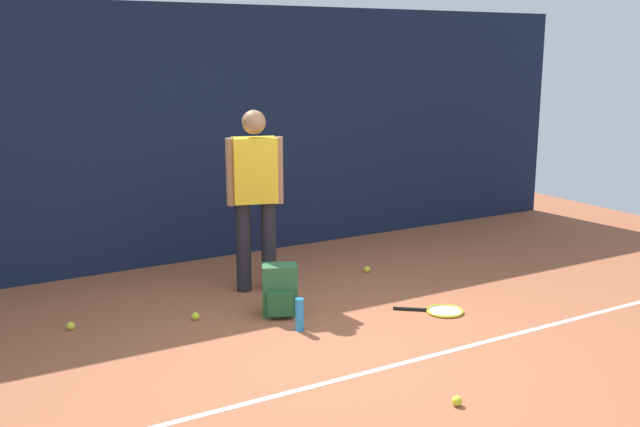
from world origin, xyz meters
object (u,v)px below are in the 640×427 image
(tennis_ball_by_fence, at_px, (71,326))
(tennis_ball_mid_court, at_px, (195,316))
(tennis_ball_near_player, at_px, (457,401))
(tennis_player, at_px, (255,190))
(backpack, at_px, (280,291))
(water_bottle, at_px, (300,315))
(tennis_racket, at_px, (442,311))
(tennis_ball_far_left, at_px, (367,269))

(tennis_ball_by_fence, relative_size, tennis_ball_mid_court, 1.00)
(tennis_ball_by_fence, bearing_deg, tennis_ball_mid_court, -17.13)
(tennis_ball_near_player, bearing_deg, tennis_player, 91.88)
(backpack, height_order, water_bottle, backpack)
(tennis_player, height_order, tennis_ball_mid_court, tennis_player)
(tennis_racket, distance_m, water_bottle, 1.30)
(tennis_ball_near_player, distance_m, water_bottle, 1.67)
(tennis_ball_near_player, bearing_deg, tennis_racket, 53.85)
(tennis_player, distance_m, water_bottle, 1.41)
(tennis_player, bearing_deg, backpack, -82.19)
(tennis_ball_near_player, bearing_deg, tennis_ball_far_left, 67.52)
(tennis_ball_near_player, height_order, tennis_ball_far_left, same)
(tennis_racket, xyz_separation_m, tennis_ball_near_player, (-1.03, -1.41, 0.02))
(tennis_racket, height_order, tennis_ball_by_fence, tennis_ball_by_fence)
(tennis_player, relative_size, tennis_ball_far_left, 25.76)
(tennis_racket, height_order, tennis_ball_near_player, tennis_ball_near_player)
(backpack, xyz_separation_m, tennis_ball_by_fence, (-1.64, 0.54, -0.18))
(tennis_ball_mid_court, xyz_separation_m, tennis_ball_far_left, (2.01, 0.40, 0.00))
(tennis_ball_by_fence, xyz_separation_m, water_bottle, (1.60, -0.95, 0.10))
(tennis_player, relative_size, tennis_ball_by_fence, 25.76)
(tennis_racket, bearing_deg, water_bottle, -151.76)
(tennis_player, distance_m, tennis_ball_mid_court, 1.32)
(backpack, relative_size, tennis_ball_far_left, 6.67)
(backpack, relative_size, tennis_ball_by_fence, 6.67)
(backpack, bearing_deg, tennis_ball_far_left, 51.31)
(tennis_ball_far_left, bearing_deg, tennis_ball_mid_court, -168.74)
(backpack, xyz_separation_m, tennis_ball_mid_court, (-0.68, 0.24, -0.18))
(tennis_racket, height_order, backpack, backpack)
(backpack, relative_size, water_bottle, 1.63)
(tennis_racket, bearing_deg, tennis_ball_mid_court, -165.93)
(tennis_racket, relative_size, tennis_ball_mid_court, 8.89)
(tennis_player, relative_size, water_bottle, 6.28)
(tennis_ball_far_left, bearing_deg, tennis_ball_near_player, -112.48)
(tennis_player, xyz_separation_m, water_bottle, (-0.15, -1.13, -0.83))
(tennis_racket, distance_m, tennis_ball_by_fence, 3.12)
(tennis_ball_near_player, relative_size, tennis_ball_by_fence, 1.00)
(water_bottle, bearing_deg, tennis_player, 82.26)
(tennis_ball_by_fence, height_order, water_bottle, water_bottle)
(backpack, bearing_deg, tennis_ball_by_fence, -172.74)
(tennis_player, xyz_separation_m, tennis_racket, (1.12, -1.37, -0.95))
(tennis_player, distance_m, tennis_ball_near_player, 2.93)
(tennis_ball_by_fence, bearing_deg, tennis_racket, -22.60)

